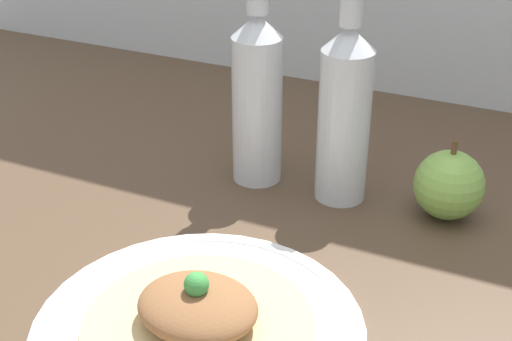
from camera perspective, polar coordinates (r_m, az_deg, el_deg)
The scene contains 6 objects.
ground_plane at distance 74.80cm, azimuth 3.30°, elevation -9.59°, with size 180.00×110.00×4.00cm, color brown.
plate at distance 65.71cm, azimuth -4.60°, elevation -12.64°, with size 29.98×29.98×1.75cm.
plated_food at distance 64.34cm, azimuth -4.68°, elevation -11.20°, with size 20.94×20.94×5.73cm.
cider_bottle_left at distance 86.12cm, azimuth 0.09°, elevation 6.10°, with size 6.11×6.11×27.79cm.
cider_bottle_right at distance 82.43cm, azimuth 7.11°, elevation 4.83°, with size 6.11×6.11×27.79cm.
apple at distance 83.95cm, azimuth 15.18°, elevation -1.11°, with size 8.04×8.04×9.58cm.
Camera 1 is at (21.04, -55.18, 43.91)cm, focal length 50.00 mm.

